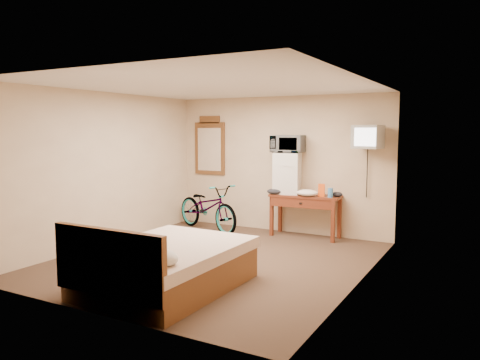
{
  "coord_description": "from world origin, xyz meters",
  "views": [
    {
      "loc": [
        3.51,
        -5.65,
        1.88
      ],
      "look_at": [
        0.11,
        0.56,
        1.13
      ],
      "focal_mm": 35.0,
      "sensor_mm": 36.0,
      "label": 1
    }
  ],
  "objects_px": {
    "desk": "(305,203)",
    "mini_fridge": "(287,173)",
    "crt_television": "(368,137)",
    "bed": "(163,265)",
    "microwave": "(288,144)",
    "blue_cup": "(330,193)",
    "bicycle": "(208,207)",
    "wall_mirror": "(210,146)"
  },
  "relations": [
    {
      "from": "desk",
      "to": "bicycle",
      "type": "relative_size",
      "value": 0.74
    },
    {
      "from": "bicycle",
      "to": "crt_television",
      "type": "bearing_deg",
      "value": -62.82
    },
    {
      "from": "microwave",
      "to": "crt_television",
      "type": "bearing_deg",
      "value": -7.2
    },
    {
      "from": "desk",
      "to": "crt_television",
      "type": "bearing_deg",
      "value": 1.04
    },
    {
      "from": "microwave",
      "to": "bicycle",
      "type": "bearing_deg",
      "value": -171.22
    },
    {
      "from": "bicycle",
      "to": "desk",
      "type": "bearing_deg",
      "value": -59.47
    },
    {
      "from": "desk",
      "to": "crt_television",
      "type": "height_order",
      "value": "crt_television"
    },
    {
      "from": "bicycle",
      "to": "bed",
      "type": "bearing_deg",
      "value": -135.99
    },
    {
      "from": "blue_cup",
      "to": "crt_television",
      "type": "distance_m",
      "value": 1.11
    },
    {
      "from": "bicycle",
      "to": "bed",
      "type": "xyz_separation_m",
      "value": [
        1.34,
        -3.06,
        -0.15
      ]
    },
    {
      "from": "microwave",
      "to": "wall_mirror",
      "type": "distance_m",
      "value": 1.79
    },
    {
      "from": "bicycle",
      "to": "bed",
      "type": "distance_m",
      "value": 3.34
    },
    {
      "from": "blue_cup",
      "to": "bed",
      "type": "height_order",
      "value": "blue_cup"
    },
    {
      "from": "crt_television",
      "to": "bicycle",
      "type": "distance_m",
      "value": 3.19
    },
    {
      "from": "mini_fridge",
      "to": "microwave",
      "type": "height_order",
      "value": "microwave"
    },
    {
      "from": "microwave",
      "to": "bicycle",
      "type": "distance_m",
      "value": 1.92
    },
    {
      "from": "desk",
      "to": "wall_mirror",
      "type": "distance_m",
      "value": 2.35
    },
    {
      "from": "desk",
      "to": "mini_fridge",
      "type": "height_order",
      "value": "mini_fridge"
    },
    {
      "from": "bed",
      "to": "desk",
      "type": "bearing_deg",
      "value": 82.06
    },
    {
      "from": "wall_mirror",
      "to": "bicycle",
      "type": "relative_size",
      "value": 0.69
    },
    {
      "from": "desk",
      "to": "bed",
      "type": "bearing_deg",
      "value": -97.94
    },
    {
      "from": "desk",
      "to": "bicycle",
      "type": "xyz_separation_m",
      "value": [
        -1.81,
        -0.33,
        -0.17
      ]
    },
    {
      "from": "mini_fridge",
      "to": "blue_cup",
      "type": "bearing_deg",
      "value": -7.08
    },
    {
      "from": "microwave",
      "to": "bed",
      "type": "xyz_separation_m",
      "value": [
        -0.12,
        -3.44,
        -1.34
      ]
    },
    {
      "from": "microwave",
      "to": "wall_mirror",
      "type": "xyz_separation_m",
      "value": [
        -1.78,
        0.22,
        -0.07
      ]
    },
    {
      "from": "crt_television",
      "to": "bed",
      "type": "bearing_deg",
      "value": -114.31
    },
    {
      "from": "bicycle",
      "to": "bed",
      "type": "relative_size",
      "value": 0.85
    },
    {
      "from": "microwave",
      "to": "blue_cup",
      "type": "bearing_deg",
      "value": -12.91
    },
    {
      "from": "crt_television",
      "to": "bed",
      "type": "height_order",
      "value": "crt_television"
    },
    {
      "from": "mini_fridge",
      "to": "bicycle",
      "type": "bearing_deg",
      "value": -165.41
    },
    {
      "from": "microwave",
      "to": "desk",
      "type": "bearing_deg",
      "value": -14.44
    },
    {
      "from": "crt_television",
      "to": "wall_mirror",
      "type": "height_order",
      "value": "wall_mirror"
    },
    {
      "from": "microwave",
      "to": "bed",
      "type": "height_order",
      "value": "microwave"
    },
    {
      "from": "desk",
      "to": "bicycle",
      "type": "distance_m",
      "value": 1.85
    },
    {
      "from": "mini_fridge",
      "to": "blue_cup",
      "type": "xyz_separation_m",
      "value": [
        0.83,
        -0.1,
        -0.29
      ]
    },
    {
      "from": "crt_television",
      "to": "bed",
      "type": "distance_m",
      "value": 4.01
    },
    {
      "from": "bed",
      "to": "blue_cup",
      "type": "bearing_deg",
      "value": 74.08
    },
    {
      "from": "blue_cup",
      "to": "bicycle",
      "type": "xyz_separation_m",
      "value": [
        -2.29,
        -0.28,
        -0.38
      ]
    },
    {
      "from": "desk",
      "to": "microwave",
      "type": "relative_size",
      "value": 2.22
    },
    {
      "from": "bicycle",
      "to": "blue_cup",
      "type": "bearing_deg",
      "value": -62.8
    },
    {
      "from": "blue_cup",
      "to": "wall_mirror",
      "type": "distance_m",
      "value": 2.73
    },
    {
      "from": "desk",
      "to": "mini_fridge",
      "type": "xyz_separation_m",
      "value": [
        -0.36,
        0.05,
        0.5
      ]
    }
  ]
}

